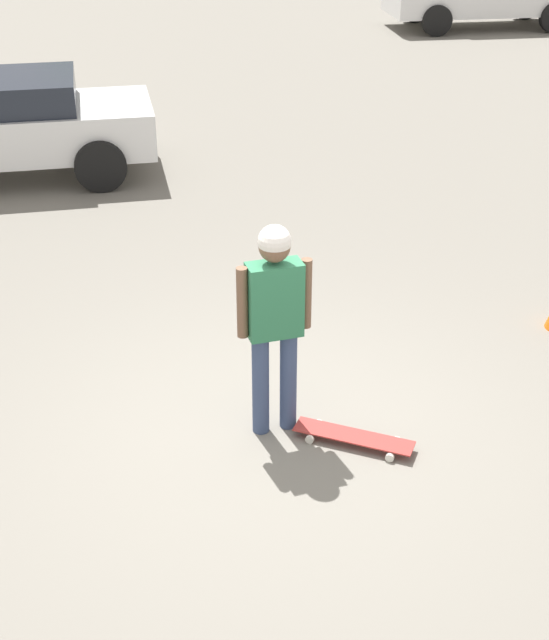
{
  "coord_description": "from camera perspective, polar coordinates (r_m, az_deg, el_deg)",
  "views": [
    {
      "loc": [
        5.89,
        0.99,
        4.29
      ],
      "look_at": [
        0.0,
        0.0,
        1.01
      ],
      "focal_mm": 50.0,
      "sensor_mm": 36.0,
      "label": 1
    }
  ],
  "objects": [
    {
      "name": "skateboard",
      "position": [
        7.17,
        5.08,
        -7.46
      ],
      "size": [
        0.4,
        0.99,
        0.08
      ],
      "rotation": [
        0.0,
        0.0,
        -1.77
      ],
      "color": "#A5332D",
      "rests_on": "ground_plane"
    },
    {
      "name": "person",
      "position": [
        6.78,
        0.0,
        0.64
      ],
      "size": [
        0.37,
        0.54,
        1.79
      ],
      "rotation": [
        0.0,
        0.0,
        2.04
      ],
      "color": "#38476B",
      "rests_on": "ground_plane"
    },
    {
      "name": "ground_plane",
      "position": [
        7.36,
        0.0,
        -6.9
      ],
      "size": [
        220.0,
        220.0,
        0.0
      ],
      "primitive_type": "plane",
      "color": "gray"
    },
    {
      "name": "car_parked_near",
      "position": [
        13.11,
        -16.87,
        11.9
      ],
      "size": [
        3.04,
        4.4,
        1.39
      ],
      "rotation": [
        0.0,
        0.0,
        -1.21
      ],
      "color": "silver",
      "rests_on": "ground_plane"
    }
  ]
}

